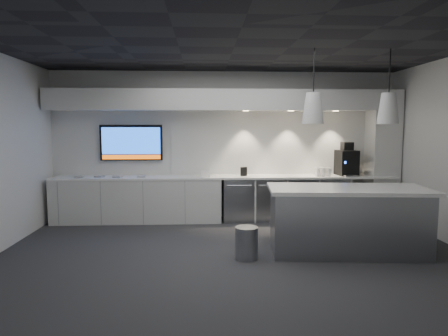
{
  "coord_description": "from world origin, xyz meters",
  "views": [
    {
      "loc": [
        -0.44,
        -5.73,
        1.89
      ],
      "look_at": [
        -0.09,
        1.1,
        1.17
      ],
      "focal_mm": 32.0,
      "sensor_mm": 36.0,
      "label": 1
    }
  ],
  "objects": [
    {
      "name": "wall_front",
      "position": [
        0.0,
        -2.5,
        1.5
      ],
      "size": [
        7.0,
        0.0,
        7.0
      ],
      "primitive_type": "plane",
      "rotation": [
        -1.57,
        0.0,
        0.0
      ],
      "color": "silver",
      "rests_on": "floor"
    },
    {
      "name": "tray_d",
      "position": [
        -1.66,
        2.09,
        0.91
      ],
      "size": [
        0.17,
        0.17,
        0.02
      ],
      "primitive_type": "cube",
      "rotation": [
        0.0,
        0.0,
        0.04
      ],
      "color": "gray",
      "rests_on": "back_counter"
    },
    {
      "name": "fridge_unit_d",
      "position": [
        2.14,
        2.17,
        0.42
      ],
      "size": [
        0.6,
        0.61,
        0.85
      ],
      "primitive_type": "cube",
      "color": "gray",
      "rests_on": "floor"
    },
    {
      "name": "ceiling",
      "position": [
        0.0,
        0.0,
        3.0
      ],
      "size": [
        7.0,
        7.0,
        0.0
      ],
      "primitive_type": "plane",
      "rotation": [
        3.14,
        0.0,
        0.0
      ],
      "color": "black",
      "rests_on": "wall_back"
    },
    {
      "name": "cup_cluster",
      "position": [
        1.95,
        2.08,
        0.98
      ],
      "size": [
        0.3,
        0.19,
        0.16
      ],
      "primitive_type": null,
      "color": "white",
      "rests_on": "back_counter"
    },
    {
      "name": "coffee_machine",
      "position": [
        2.47,
        2.2,
        1.18
      ],
      "size": [
        0.4,
        0.56,
        0.67
      ],
      "rotation": [
        0.0,
        0.0,
        0.08
      ],
      "color": "black",
      "rests_on": "back_counter"
    },
    {
      "name": "sign_black",
      "position": [
        0.36,
        2.17,
        0.99
      ],
      "size": [
        0.14,
        0.06,
        0.18
      ],
      "primitive_type": "cube",
      "rotation": [
        0.0,
        0.0,
        0.26
      ],
      "color": "black",
      "rests_on": "back_counter"
    },
    {
      "name": "bin",
      "position": [
        0.17,
        -0.2,
        0.23
      ],
      "size": [
        0.4,
        0.4,
        0.46
      ],
      "primitive_type": "cylinder",
      "rotation": [
        0.0,
        0.0,
        0.25
      ],
      "color": "gray",
      "rests_on": "floor"
    },
    {
      "name": "backsplash",
      "position": [
        1.2,
        2.48,
        1.55
      ],
      "size": [
        4.6,
        0.03,
        1.3
      ],
      "primitive_type": "cube",
      "color": "silver",
      "rests_on": "wall_back"
    },
    {
      "name": "pendant_right",
      "position": [
        2.26,
        0.01,
        2.15
      ],
      "size": [
        0.31,
        0.31,
        1.15
      ],
      "color": "silver",
      "rests_on": "ceiling"
    },
    {
      "name": "sign_white",
      "position": [
        -0.41,
        2.09,
        0.97
      ],
      "size": [
        0.18,
        0.05,
        0.14
      ],
      "primitive_type": "cube",
      "rotation": [
        0.0,
        0.0,
        0.15
      ],
      "color": "white",
      "rests_on": "back_counter"
    },
    {
      "name": "tray_c",
      "position": [
        -2.12,
        2.09,
        0.91
      ],
      "size": [
        0.18,
        0.18,
        0.02
      ],
      "primitive_type": "cube",
      "rotation": [
        0.0,
        0.0,
        -0.13
      ],
      "color": "gray",
      "rests_on": "back_counter"
    },
    {
      "name": "fridge_unit_a",
      "position": [
        0.25,
        2.17,
        0.42
      ],
      "size": [
        0.6,
        0.61,
        0.85
      ],
      "primitive_type": "cube",
      "color": "gray",
      "rests_on": "floor"
    },
    {
      "name": "wall_tv",
      "position": [
        -1.9,
        2.45,
        1.56
      ],
      "size": [
        1.25,
        0.07,
        0.72
      ],
      "color": "black",
      "rests_on": "wall_back"
    },
    {
      "name": "island",
      "position": [
        1.7,
        0.01,
        0.5
      ],
      "size": [
        2.42,
        1.21,
        0.99
      ],
      "rotation": [
        0.0,
        0.0,
        -0.09
      ],
      "color": "gray",
      "rests_on": "floor"
    },
    {
      "name": "floor",
      "position": [
        0.0,
        0.0,
        0.0
      ],
      "size": [
        7.0,
        7.0,
        0.0
      ],
      "primitive_type": "plane",
      "color": "#2D2D30",
      "rests_on": "ground"
    },
    {
      "name": "fridge_unit_b",
      "position": [
        0.88,
        2.17,
        0.42
      ],
      "size": [
        0.6,
        0.61,
        0.85
      ],
      "primitive_type": "cube",
      "color": "gray",
      "rests_on": "floor"
    },
    {
      "name": "fridge_unit_c",
      "position": [
        1.51,
        2.17,
        0.42
      ],
      "size": [
        0.6,
        0.61,
        0.85
      ],
      "primitive_type": "cube",
      "color": "gray",
      "rests_on": "floor"
    },
    {
      "name": "wall_back",
      "position": [
        0.0,
        2.5,
        1.5
      ],
      "size": [
        7.0,
        0.0,
        7.0
      ],
      "primitive_type": "plane",
      "rotation": [
        1.57,
        0.0,
        0.0
      ],
      "color": "silver",
      "rests_on": "floor"
    },
    {
      "name": "column",
      "position": [
        3.2,
        2.2,
        1.3
      ],
      "size": [
        0.55,
        0.55,
        2.6
      ],
      "primitive_type": "cube",
      "color": "silver",
      "rests_on": "floor"
    },
    {
      "name": "left_base_cabinets",
      "position": [
        -1.75,
        2.17,
        0.43
      ],
      "size": [
        3.3,
        0.63,
        0.86
      ],
      "primitive_type": "cube",
      "color": "silver",
      "rests_on": "floor"
    },
    {
      "name": "tray_b",
      "position": [
        -2.48,
        2.15,
        0.91
      ],
      "size": [
        0.19,
        0.19,
        0.02
      ],
      "primitive_type": "cube",
      "rotation": [
        0.0,
        0.0,
        -0.18
      ],
      "color": "gray",
      "rests_on": "back_counter"
    },
    {
      "name": "pendant_left",
      "position": [
        1.15,
        0.01,
        2.15
      ],
      "size": [
        0.31,
        0.31,
        1.15
      ],
      "color": "silver",
      "rests_on": "ceiling"
    },
    {
      "name": "back_counter",
      "position": [
        0.0,
        2.17,
        0.88
      ],
      "size": [
        6.8,
        0.65,
        0.04
      ],
      "primitive_type": "cube",
      "color": "white",
      "rests_on": "left_base_cabinets"
    },
    {
      "name": "soffit",
      "position": [
        0.0,
        2.2,
        2.4
      ],
      "size": [
        6.9,
        0.6,
        0.4
      ],
      "primitive_type": "cube",
      "color": "silver",
      "rests_on": "wall_back"
    },
    {
      "name": "tray_a",
      "position": [
        -2.86,
        2.1,
        0.91
      ],
      "size": [
        0.18,
        0.18,
        0.02
      ],
      "primitive_type": "cube",
      "rotation": [
        0.0,
        0.0,
        0.14
      ],
      "color": "gray",
      "rests_on": "back_counter"
    }
  ]
}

